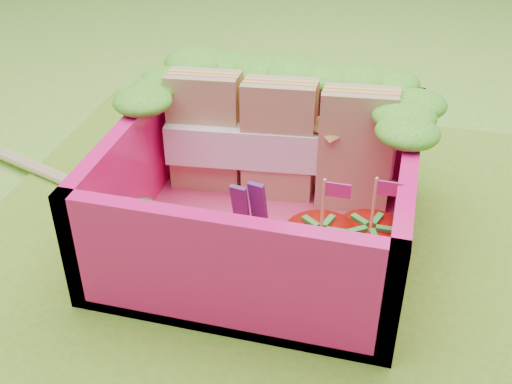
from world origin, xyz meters
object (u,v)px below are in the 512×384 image
object	(u,v)px
broccoli	(128,222)
chopsticks	(58,177)
bento_box	(263,188)
sandwich_stack	(280,142)
strawberry_right	(367,255)
strawberry_left	(319,258)

from	to	relation	value
broccoli	chopsticks	size ratio (longest dim) A/B	0.15
bento_box	sandwich_stack	world-z (taller)	sandwich_stack
bento_box	strawberry_right	size ratio (longest dim) A/B	2.52
chopsticks	bento_box	bearing A→B (deg)	-9.64
sandwich_stack	chopsticks	world-z (taller)	sandwich_stack
strawberry_left	strawberry_right	xyz separation A→B (m)	(0.19, 0.08, -0.01)
bento_box	chopsticks	xyz separation A→B (m)	(-1.18, 0.20, -0.25)
sandwich_stack	broccoli	bearing A→B (deg)	-129.57
strawberry_left	sandwich_stack	bearing A→B (deg)	115.84
strawberry_left	bento_box	bearing A→B (deg)	133.73
sandwich_stack	strawberry_left	size ratio (longest dim) A/B	2.09
sandwich_stack	bento_box	bearing A→B (deg)	-91.03
strawberry_left	broccoli	bearing A→B (deg)	179.61
strawberry_left	chopsticks	xyz separation A→B (m)	(-1.49, 0.53, -0.18)
sandwich_stack	strawberry_right	xyz separation A→B (m)	(0.49, -0.56, -0.15)
broccoli	strawberry_right	xyz separation A→B (m)	(1.02, 0.07, -0.03)
bento_box	broccoli	world-z (taller)	bento_box
bento_box	strawberry_right	bearing A→B (deg)	-26.50
broccoli	strawberry_left	xyz separation A→B (m)	(0.83, -0.01, -0.03)
broccoli	strawberry_right	world-z (taller)	strawberry_right
broccoli	chopsticks	world-z (taller)	broccoli
sandwich_stack	strawberry_right	size ratio (longest dim) A/B	2.14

